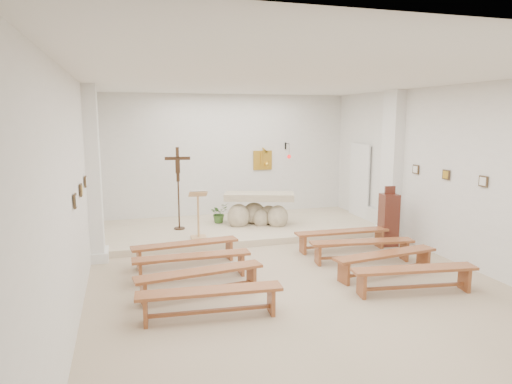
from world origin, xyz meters
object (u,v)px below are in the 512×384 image
object	(u,v)px
lectern	(198,214)
bench_right_front	(342,235)
bench_left_front	(186,248)
bench_right_fourth	(414,274)
bench_left_fourth	(210,297)
bench_left_third	(200,277)
crucifix_stand	(178,182)
altar	(258,211)
donation_pedestal	(389,219)
bench_left_second	(192,261)
bench_right_second	(362,246)
bench_right_third	(386,259)

from	to	relation	value
lectern	bench_right_front	world-z (taller)	lectern
bench_left_front	bench_right_fourth	size ratio (longest dim) A/B	1.00
bench_left_front	bench_left_fourth	xyz separation A→B (m)	(-0.00, -2.57, 0.00)
bench_left_third	lectern	bearing A→B (deg)	73.23
crucifix_stand	bench_right_front	size ratio (longest dim) A/B	0.96
bench_left_front	bench_right_front	size ratio (longest dim) A/B	1.01
altar	crucifix_stand	xyz separation A→B (m)	(-2.00, 0.10, 0.82)
donation_pedestal	bench_left_second	xyz separation A→B (m)	(-4.58, -0.94, -0.27)
crucifix_stand	bench_right_front	distance (m)	4.10
bench_left_front	bench_left_second	size ratio (longest dim) A/B	1.01
bench_right_second	bench_right_fourth	size ratio (longest dim) A/B	1.00
altar	bench_right_fourth	distance (m)	4.94
lectern	bench_left_fourth	bearing A→B (deg)	-93.74
bench_right_front	crucifix_stand	bearing A→B (deg)	146.14
bench_right_front	bench_left_fourth	distance (m)	4.26
altar	bench_left_third	world-z (taller)	altar
bench_left_second	bench_right_third	bearing A→B (deg)	-13.84
altar	bench_right_second	bearing A→B (deg)	-49.37
bench_left_front	bench_right_front	xyz separation A→B (m)	(3.40, -0.00, 0.00)
crucifix_stand	bench_left_third	bearing A→B (deg)	-84.28
bench_left_front	bench_right_third	size ratio (longest dim) A/B	1.00
bench_right_front	bench_right_fourth	xyz separation A→B (m)	(0.00, -2.57, 0.00)
bench_left_third	bench_left_fourth	size ratio (longest dim) A/B	1.00
bench_left_second	bench_left_fourth	bearing A→B (deg)	-89.67
bench_right_fourth	bench_left_second	bearing A→B (deg)	160.96
bench_left_fourth	bench_left_third	bearing A→B (deg)	94.37
altar	donation_pedestal	xyz separation A→B (m)	(2.42, -2.13, 0.10)
bench_right_second	bench_left_third	distance (m)	3.50
bench_left_front	bench_right_third	bearing A→B (deg)	-32.96
crucifix_stand	bench_left_third	world-z (taller)	crucifix_stand
crucifix_stand	bench_left_front	size ratio (longest dim) A/B	0.95
bench_right_third	crucifix_stand	bearing A→B (deg)	121.28
lectern	bench_left_second	world-z (taller)	lectern
donation_pedestal	bench_left_front	size ratio (longest dim) A/B	0.64
bench_right_second	bench_right_third	distance (m)	0.86
bench_right_front	bench_right_fourth	world-z (taller)	same
bench_right_front	bench_left_third	xyz separation A→B (m)	(-3.40, -1.71, 0.00)
bench_left_third	bench_left_fourth	xyz separation A→B (m)	(-0.00, -0.86, 0.00)
lectern	bench_right_front	size ratio (longest dim) A/B	0.54
crucifix_stand	donation_pedestal	xyz separation A→B (m)	(4.42, -2.24, -0.72)
crucifix_stand	bench_left_third	xyz separation A→B (m)	(-0.16, -4.03, -0.98)
bench_left_third	bench_right_fourth	world-z (taller)	same
lectern	bench_right_second	world-z (taller)	lectern
donation_pedestal	bench_right_second	world-z (taller)	donation_pedestal
bench_left_front	bench_right_front	bearing A→B (deg)	-6.18
bench_right_third	bench_right_fourth	world-z (taller)	same
lectern	donation_pedestal	xyz separation A→B (m)	(4.11, -1.24, -0.11)
bench_right_second	bench_right_fourth	world-z (taller)	same
bench_right_third	bench_right_fourth	bearing A→B (deg)	-97.52
lectern	bench_left_third	xyz separation A→B (m)	(-0.47, -3.03, -0.38)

